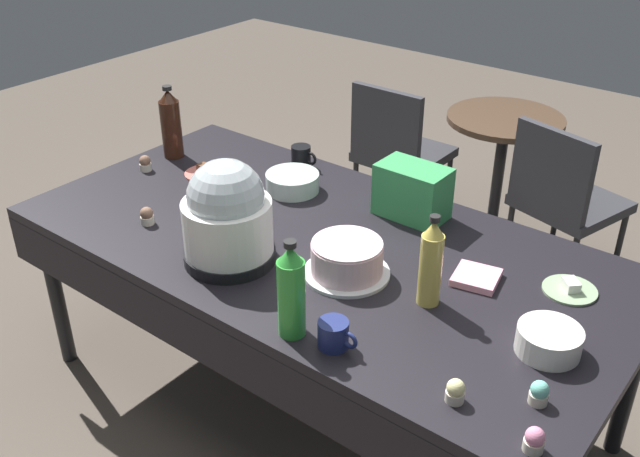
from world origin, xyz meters
name	(u,v)px	position (x,y,z in m)	size (l,w,h in m)	color
ground	(320,399)	(0.00, 0.00, 0.00)	(9.00, 9.00, 0.00)	brown
potluck_table	(320,256)	(0.00, 0.00, 0.69)	(2.20, 1.10, 0.75)	black
frosted_layer_cake	(347,259)	(0.20, -0.12, 0.81)	(0.29, 0.29, 0.12)	silver
slow_cooker	(227,217)	(-0.16, -0.29, 0.92)	(0.31, 0.31, 0.37)	black
glass_salad_bowl	(292,182)	(-0.33, 0.24, 0.79)	(0.21, 0.21, 0.07)	#B2C6BC
ceramic_snack_bowl	(549,340)	(0.88, -0.08, 0.79)	(0.18, 0.18, 0.08)	silver
dessert_plate_sage	(570,289)	(0.82, 0.24, 0.76)	(0.17, 0.17, 0.04)	#8CA87F
dessert_plate_coral	(205,172)	(-0.72, 0.13, 0.76)	(0.17, 0.17, 0.04)	#E07266
dessert_plate_charcoal	(237,209)	(-0.38, -0.03, 0.76)	(0.17, 0.17, 0.05)	#2D2D33
cupcake_cocoa	(455,391)	(0.77, -0.42, 0.78)	(0.05, 0.05, 0.07)	beige
cupcake_vanilla	(147,216)	(-0.58, -0.29, 0.78)	(0.05, 0.05, 0.07)	beige
cupcake_rose	(145,163)	(-0.94, 0.01, 0.78)	(0.05, 0.05, 0.07)	beige
cupcake_mint	(539,393)	(0.94, -0.29, 0.78)	(0.05, 0.05, 0.07)	beige
cupcake_lemon	(534,440)	(1.00, -0.45, 0.78)	(0.05, 0.05, 0.07)	beige
soda_bottle_cola	(171,124)	(-0.96, 0.18, 0.90)	(0.09, 0.09, 0.32)	#33190F
soda_bottle_ginger_ale	(431,263)	(0.49, -0.09, 0.89)	(0.07, 0.07, 0.30)	gold
soda_bottle_lime_soda	(291,292)	(0.26, -0.46, 0.89)	(0.08, 0.08, 0.31)	green
coffee_mug_navy	(334,334)	(0.39, -0.44, 0.79)	(0.13, 0.09, 0.08)	navy
coffee_mug_black	(302,156)	(-0.45, 0.44, 0.80)	(0.12, 0.08, 0.09)	black
soda_carton	(412,191)	(0.15, 0.36, 0.85)	(0.26, 0.16, 0.20)	#338C4C
paper_napkin_stack	(476,277)	(0.55, 0.11, 0.76)	(0.14, 0.14, 0.02)	pink
maroon_chair_left	(397,147)	(-0.55, 1.38, 0.49)	(0.44, 0.44, 0.85)	#333338
maroon_chair_right	(563,195)	(0.38, 1.39, 0.49)	(0.54, 0.54, 0.85)	#333338
round_cafe_table	(501,156)	(-0.05, 1.61, 0.50)	(0.60, 0.60, 0.72)	#473323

